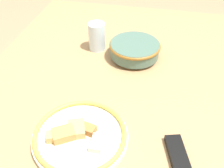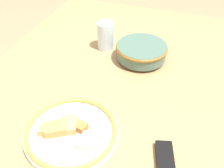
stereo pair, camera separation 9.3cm
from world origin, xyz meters
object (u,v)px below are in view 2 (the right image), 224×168
at_px(food_plate, 71,132).
at_px(tv_remote, 166,168).
at_px(drinking_glass, 106,36).
at_px(noodle_bowl, 141,51).

distance_m(food_plate, tv_remote, 0.29).
xyz_separation_m(tv_remote, drinking_glass, (-0.52, -0.37, 0.05)).
height_order(noodle_bowl, drinking_glass, drinking_glass).
distance_m(tv_remote, drinking_glass, 0.64).
bearing_deg(tv_remote, drinking_glass, -70.94).
relative_size(noodle_bowl, food_plate, 0.74).
relative_size(noodle_bowl, drinking_glass, 1.74).
bearing_deg(food_plate, drinking_glass, -171.64).
distance_m(noodle_bowl, drinking_glass, 0.18).
xyz_separation_m(noodle_bowl, drinking_glass, (-0.03, -0.17, 0.02)).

